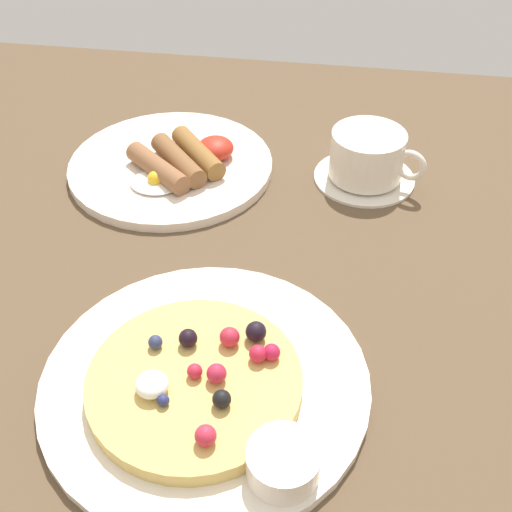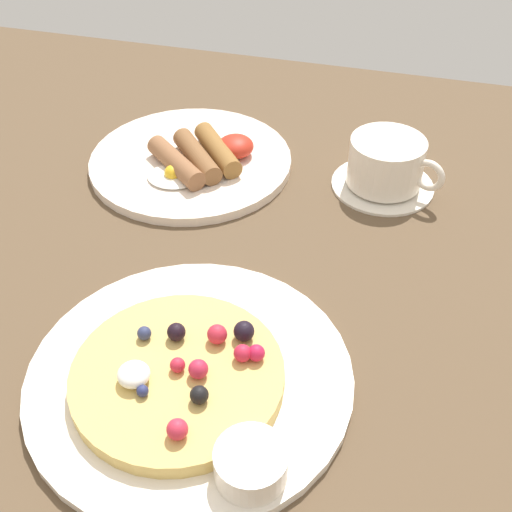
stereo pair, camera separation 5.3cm
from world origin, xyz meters
TOP-DOWN VIEW (x-y plane):
  - ground_plane at (0.00, 0.00)cm, footprint 186.92×111.72cm
  - pancake_plate at (-0.42, -10.76)cm, footprint 28.55×28.55cm
  - pancake_with_berries at (-0.48, -11.89)cm, footprint 18.26×18.26cm
  - syrup_ramekin at (7.75, -18.54)cm, footprint 5.62×5.62cm
  - breakfast_plate at (-11.65, 21.75)cm, footprint 25.66×25.66cm
  - fried_breakfast at (-9.63, 20.65)cm, footprint 13.00×13.24cm
  - coffee_saucer at (12.63, 23.53)cm, footprint 12.47×12.47cm
  - coffee_cup at (12.76, 23.47)cm, footprint 11.59×8.98cm

SIDE VIEW (x-z plane):
  - ground_plane at x=0.00cm, z-range -3.00..0.00cm
  - coffee_saucer at x=12.63cm, z-range 0.00..0.69cm
  - pancake_plate at x=-0.42cm, z-range 0.00..1.02cm
  - breakfast_plate at x=-11.65cm, z-range 0.00..1.19cm
  - pancake_with_berries at x=-0.48cm, z-range 0.25..3.62cm
  - fried_breakfast at x=-9.63cm, z-range 0.99..3.73cm
  - syrup_ramekin at x=7.75cm, z-range 1.06..3.70cm
  - coffee_cup at x=12.76cm, z-range 0.80..6.52cm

